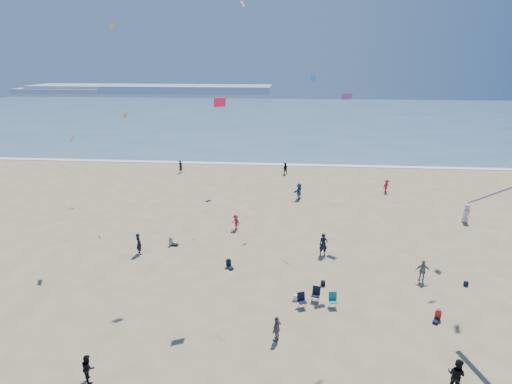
{
  "coord_description": "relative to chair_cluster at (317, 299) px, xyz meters",
  "views": [
    {
      "loc": [
        3.8,
        -13.38,
        15.42
      ],
      "look_at": [
        2.0,
        8.0,
        8.15
      ],
      "focal_mm": 28.0,
      "sensor_mm": 36.0,
      "label": 1
    }
  ],
  "objects": [
    {
      "name": "surf_line",
      "position": [
        -5.89,
        35.78,
        -0.46
      ],
      "size": [
        220.0,
        1.2,
        0.08
      ],
      "primitive_type": "cube",
      "color": "white",
      "rests_on": "ground"
    },
    {
      "name": "white_tote",
      "position": [
        -1.38,
        0.48,
        -0.3
      ],
      "size": [
        0.35,
        0.2,
        0.4
      ],
      "primitive_type": "cube",
      "color": "white",
      "rests_on": "ground"
    },
    {
      "name": "standing_flyers",
      "position": [
        0.69,
        8.35,
        0.36
      ],
      "size": [
        37.34,
        46.22,
        1.9
      ],
      "color": "silver",
      "rests_on": "ground"
    },
    {
      "name": "navy_bag",
      "position": [
        10.7,
        3.27,
        -0.33
      ],
      "size": [
        0.28,
        0.18,
        0.34
      ],
      "primitive_type": "cube",
      "color": "black",
      "rests_on": "ground"
    },
    {
      "name": "headland_near",
      "position": [
        -105.89,
        155.78,
        0.5
      ],
      "size": [
        40.0,
        14.0,
        2.0
      ],
      "primitive_type": "cube",
      "color": "#7A8EA8",
      "rests_on": "ground"
    },
    {
      "name": "headland_far",
      "position": [
        -65.89,
        160.78,
        1.1
      ],
      "size": [
        110.0,
        20.0,
        3.2
      ],
      "primitive_type": "cube",
      "color": "#7A8EA8",
      "rests_on": "ground"
    },
    {
      "name": "kites_aloft",
      "position": [
        3.73,
        3.76,
        13.74
      ],
      "size": [
        37.55,
        45.1,
        27.36
      ],
      "color": "green",
      "rests_on": "ground"
    },
    {
      "name": "ocean",
      "position": [
        -5.89,
        85.78,
        -0.47
      ],
      "size": [
        220.0,
        100.0,
        0.06
      ],
      "primitive_type": "cube",
      "color": "#476B84",
      "rests_on": "ground"
    },
    {
      "name": "black_backpack",
      "position": [
        0.58,
        2.44,
        -0.31
      ],
      "size": [
        0.3,
        0.22,
        0.38
      ],
      "primitive_type": "cube",
      "color": "black",
      "rests_on": "ground"
    },
    {
      "name": "seated_group",
      "position": [
        -2.22,
        -3.11,
        -0.08
      ],
      "size": [
        20.27,
        24.35,
        0.84
      ],
      "color": "white",
      "rests_on": "ground"
    },
    {
      "name": "chair_cluster",
      "position": [
        0.0,
        0.0,
        0.0
      ],
      "size": [
        2.72,
        1.55,
        1.0
      ],
      "color": "black",
      "rests_on": "ground"
    }
  ]
}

